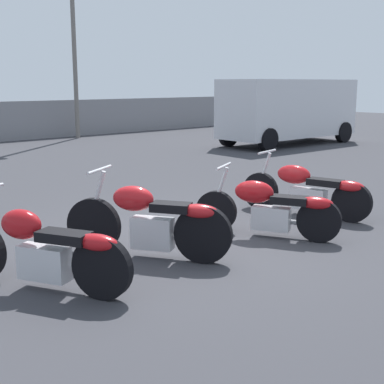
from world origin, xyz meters
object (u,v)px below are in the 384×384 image
object	(u,v)px
motorcycle_slot_1	(150,221)
motorcycle_slot_2	(269,208)
motorcycle_slot_0	(42,250)
motorcycle_slot_3	(307,190)
parked_van	(289,109)

from	to	relation	value
motorcycle_slot_1	motorcycle_slot_2	bearing A→B (deg)	-43.90
motorcycle_slot_0	motorcycle_slot_1	world-z (taller)	motorcycle_slot_1
motorcycle_slot_0	motorcycle_slot_3	size ratio (longest dim) A/B	0.92
motorcycle_slot_2	parked_van	xyz separation A→B (m)	(9.08, 6.66, 0.79)
motorcycle_slot_1	motorcycle_slot_0	bearing A→B (deg)	150.79
motorcycle_slot_0	motorcycle_slot_2	xyz separation A→B (m)	(3.10, -0.33, -0.02)
motorcycle_slot_1	parked_van	xyz separation A→B (m)	(10.79, 6.28, 0.75)
motorcycle_slot_0	parked_van	size ratio (longest dim) A/B	0.37
motorcycle_slot_1	motorcycle_slot_2	xyz separation A→B (m)	(1.71, -0.38, -0.05)
motorcycle_slot_1	motorcycle_slot_3	xyz separation A→B (m)	(3.06, -0.02, -0.04)
parked_van	motorcycle_slot_2	bearing A→B (deg)	128.58
motorcycle_slot_3	motorcycle_slot_2	bearing A→B (deg)	-177.64
motorcycle_slot_1	motorcycle_slot_3	size ratio (longest dim) A/B	0.86
motorcycle_slot_1	motorcycle_slot_2	world-z (taller)	motorcycle_slot_1
motorcycle_slot_2	motorcycle_slot_3	bearing A→B (deg)	-11.44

